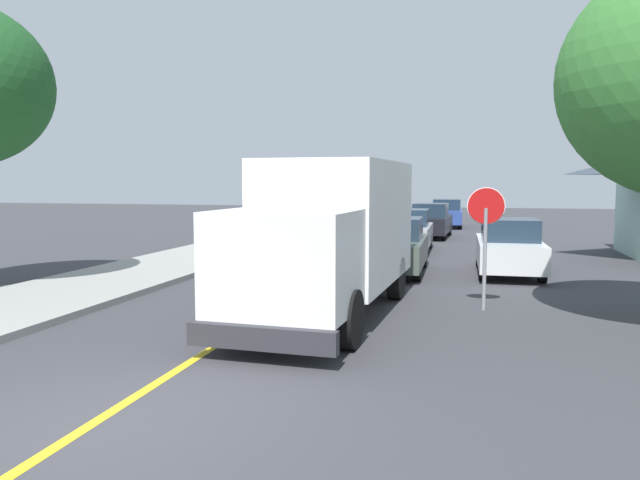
{
  "coord_description": "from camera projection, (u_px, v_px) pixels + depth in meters",
  "views": [
    {
      "loc": [
        4.22,
        -5.86,
        2.79
      ],
      "look_at": [
        0.69,
        8.14,
        1.4
      ],
      "focal_mm": 34.77,
      "sensor_mm": 36.0,
      "label": 1
    }
  ],
  "objects": [
    {
      "name": "ground_plane",
      "position": [
        84.0,
        430.0,
        6.96
      ],
      "size": [
        120.0,
        120.0,
        0.0
      ],
      "primitive_type": "plane",
      "color": "#38383D"
    },
    {
      "name": "centre_line_yellow",
      "position": [
        312.0,
        285.0,
        16.61
      ],
      "size": [
        0.16,
        56.0,
        0.01
      ],
      "primitive_type": "cube",
      "color": "gold",
      "rests_on": "ground"
    },
    {
      "name": "box_truck",
      "position": [
        330.0,
        230.0,
        12.87
      ],
      "size": [
        2.72,
        7.28,
        3.2
      ],
      "color": "white",
      "rests_on": "ground"
    },
    {
      "name": "parked_car_near",
      "position": [
        394.0,
        247.0,
        18.72
      ],
      "size": [
        1.9,
        4.44,
        1.67
      ],
      "color": "#4C564C",
      "rests_on": "ground"
    },
    {
      "name": "parked_car_mid",
      "position": [
        407.0,
        232.0,
        24.23
      ],
      "size": [
        1.89,
        4.44,
        1.67
      ],
      "color": "#B7B7BC",
      "rests_on": "ground"
    },
    {
      "name": "parked_car_far",
      "position": [
        430.0,
        221.0,
        30.38
      ],
      "size": [
        1.98,
        4.47,
        1.67
      ],
      "color": "black",
      "rests_on": "ground"
    },
    {
      "name": "parked_car_furthest",
      "position": [
        447.0,
        214.0,
        37.16
      ],
      "size": [
        1.89,
        4.43,
        1.67
      ],
      "color": "#2D4793",
      "rests_on": "ground"
    },
    {
      "name": "parked_van_across",
      "position": [
        509.0,
        248.0,
        18.41
      ],
      "size": [
        1.91,
        4.44,
        1.67
      ],
      "color": "silver",
      "rests_on": "ground"
    },
    {
      "name": "stop_sign",
      "position": [
        486.0,
        224.0,
        13.23
      ],
      "size": [
        0.8,
        0.1,
        2.65
      ],
      "color": "gray",
      "rests_on": "ground"
    }
  ]
}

